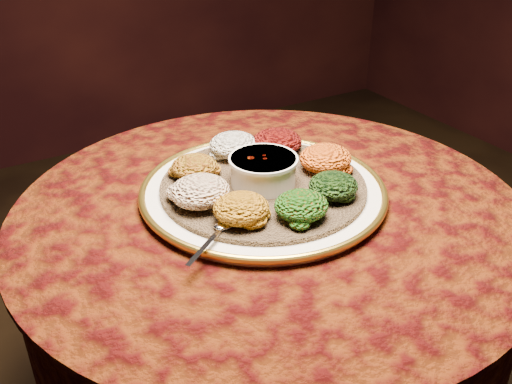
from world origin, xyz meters
TOP-DOWN VIEW (x-y plane):
  - table at (0.00, 0.00)m, footprint 0.96×0.96m
  - platter at (0.00, 0.03)m, footprint 0.51×0.51m
  - injera at (0.00, 0.03)m, footprint 0.49×0.49m
  - stew_bowl at (0.00, 0.03)m, footprint 0.13×0.13m
  - spoon at (-0.14, -0.07)m, footprint 0.12×0.09m
  - portion_ayib at (0.01, 0.17)m, footprint 0.10×0.10m
  - portion_kitfo at (0.10, 0.13)m, footprint 0.11×0.10m
  - portion_tikil at (0.14, 0.02)m, footprint 0.10×0.10m
  - portion_gomen at (0.09, -0.07)m, footprint 0.09×0.09m
  - portion_mixveg at (-0.00, -0.10)m, footprint 0.09×0.09m
  - portion_kik at (-0.09, -0.06)m, footprint 0.10×0.09m
  - portion_timatim at (-0.13, 0.02)m, footprint 0.11×0.10m
  - portion_shiro at (-0.10, 0.12)m, footprint 0.09×0.08m

SIDE VIEW (x-z plane):
  - table at x=0.00m, z-range 0.19..0.92m
  - platter at x=0.00m, z-range 0.73..0.76m
  - injera at x=0.00m, z-range 0.75..0.76m
  - spoon at x=-0.14m, z-range 0.76..0.77m
  - portion_shiro at x=-0.10m, z-range 0.76..0.80m
  - portion_gomen at x=0.09m, z-range 0.76..0.81m
  - portion_mixveg at x=0.00m, z-range 0.76..0.81m
  - portion_kik at x=-0.09m, z-range 0.76..0.81m
  - portion_ayib at x=0.01m, z-range 0.76..0.81m
  - portion_tikil at x=0.14m, z-range 0.76..0.81m
  - portion_kitfo at x=0.10m, z-range 0.76..0.81m
  - portion_timatim at x=-0.13m, z-range 0.76..0.81m
  - stew_bowl at x=0.00m, z-range 0.77..0.82m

